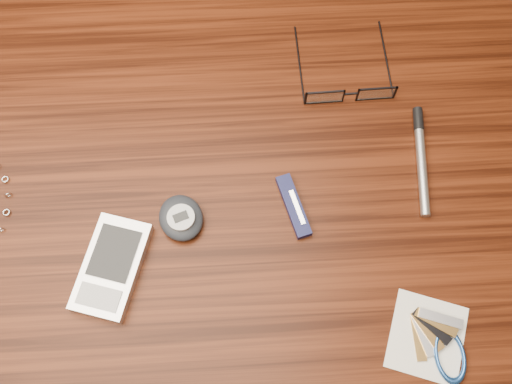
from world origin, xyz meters
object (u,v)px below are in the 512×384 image
pocket_knife (294,206)px  silver_pen (421,152)px  pedometer (181,218)px  notepad_keys (439,344)px  pda_phone (112,267)px  eyeglasses (349,91)px  desk (224,226)px

pocket_knife → silver_pen: bearing=21.1°
pedometer → pocket_knife: (0.14, 0.01, -0.01)m
notepad_keys → silver_pen: size_ratio=0.76×
pocket_knife → pda_phone: bearing=-163.3°
eyeglasses → silver_pen: eyeglasses is taller
eyeglasses → pocket_knife: size_ratio=1.51×
pda_phone → pedometer: 0.10m
desk → eyeglasses: size_ratio=7.45×
pedometer → pocket_knife: bearing=4.1°
pedometer → notepad_keys: bearing=-29.6°
pda_phone → pedometer: pedometer is taller
pedometer → pocket_knife: 0.14m
pda_phone → silver_pen: pda_phone is taller
eyeglasses → pda_phone: size_ratio=0.97×
pedometer → pocket_knife: size_ratio=0.88×
eyeglasses → desk: bearing=-140.9°
pedometer → silver_pen: size_ratio=0.50×
eyeglasses → notepad_keys: eyeglasses is taller
pda_phone → silver_pen: size_ratio=0.89×
desk → pedometer: 0.13m
pocket_knife → silver_pen: 0.19m
eyeglasses → notepad_keys: (0.07, -0.34, -0.01)m
pda_phone → pocket_knife: 0.24m
pedometer → desk: bearing=24.9°
eyeglasses → pedometer: eyeglasses is taller
notepad_keys → desk: bearing=142.4°
notepad_keys → silver_pen: (0.02, 0.25, 0.00)m
pedometer → silver_pen: (0.32, 0.08, -0.01)m
notepad_keys → pocket_knife: (-0.16, 0.18, 0.00)m
pda_phone → pocket_knife: pda_phone is taller
desk → silver_pen: (0.27, 0.05, 0.11)m
pedometer → silver_pen: 0.33m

